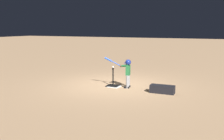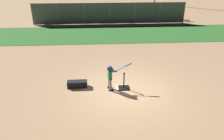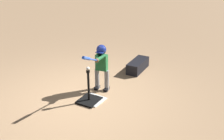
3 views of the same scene
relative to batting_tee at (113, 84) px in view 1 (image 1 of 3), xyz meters
name	(u,v)px [view 1 (image 1 of 3)]	position (x,y,z in m)	size (l,w,h in m)	color
ground_plane	(114,85)	(0.05, -0.24, -0.09)	(90.00, 90.00, 0.00)	tan
home_plate	(114,86)	(-0.08, 0.05, -0.08)	(0.44, 0.44, 0.02)	white
batting_tee	(113,84)	(0.00, 0.00, 0.00)	(0.46, 0.41, 0.72)	black
batter_child	(127,70)	(-0.56, -0.03, 0.59)	(1.02, 0.36, 1.14)	gray
baseball	(113,67)	(0.00, 0.00, 0.66)	(0.07, 0.07, 0.07)	white
equipment_bag	(162,89)	(-1.99, 0.24, 0.05)	(0.84, 0.32, 0.28)	black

